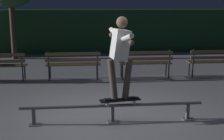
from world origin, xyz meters
TOP-DOWN VIEW (x-y plane):
  - ground_plane at (0.00, 0.00)m, footprint 90.00×90.00m
  - hedge_backdrop at (0.00, 8.81)m, footprint 24.00×1.20m
  - grind_rail at (-0.00, -0.20)m, footprint 3.48×0.18m
  - skateboard at (0.14, -0.20)m, footprint 0.80×0.31m
  - skateboarder at (0.14, -0.20)m, footprint 0.63×1.40m
  - park_bench_left_center at (-0.80, 3.28)m, footprint 1.60×0.42m
  - park_bench_right_center at (1.35, 3.28)m, footprint 1.60×0.42m
  - park_bench_rightmost at (3.50, 3.28)m, footprint 1.60×0.42m

SIDE VIEW (x-z plane):
  - ground_plane at x=0.00m, z-range 0.00..0.00m
  - grind_rail at x=0.00m, z-range 0.09..0.45m
  - skateboard at x=0.14m, z-range 0.39..0.48m
  - park_bench_left_center at x=-0.80m, z-range 0.10..0.98m
  - park_bench_right_center at x=1.35m, z-range 0.10..0.98m
  - park_bench_rightmost at x=3.50m, z-range 0.10..0.98m
  - hedge_backdrop at x=0.00m, z-range 0.00..1.94m
  - skateboarder at x=0.14m, z-range 0.59..2.15m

